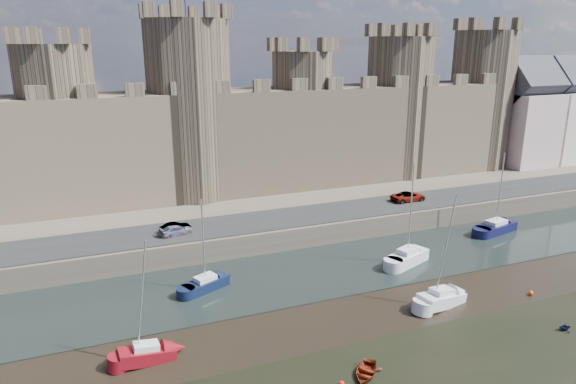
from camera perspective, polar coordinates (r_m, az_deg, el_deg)
name	(u,v)px	position (r m, az deg, el deg)	size (l,w,h in m)	color
water_channel	(227,287)	(50.57, -6.85, -10.40)	(160.00, 12.00, 0.08)	black
quay	(168,183)	(83.43, -13.24, 0.98)	(160.00, 60.00, 2.50)	#4C443A
road	(203,229)	(58.55, -9.45, -4.03)	(160.00, 7.00, 0.10)	black
castle	(172,129)	(69.54, -12.81, 6.80)	(108.50, 11.00, 29.00)	#42382B
car_1	(176,228)	(57.91, -12.38, -3.88)	(1.19, 3.42, 1.13)	gray
car_2	(177,230)	(57.18, -12.28, -4.17)	(1.51, 3.72, 1.08)	gray
car_3	(409,197)	(69.33, 13.25, -0.49)	(2.18, 4.72, 1.31)	gray
sailboat_1	(205,283)	(49.95, -9.17, -9.97)	(4.80, 3.43, 8.98)	black
sailboat_2	(408,256)	(56.17, 13.15, -6.99)	(5.52, 3.76, 11.11)	silver
sailboat_3	(496,227)	(68.45, 22.09, -3.60)	(6.07, 3.42, 10.03)	black
sailboat_4	(147,353)	(40.86, -15.44, -16.86)	(4.19, 1.90, 9.54)	maroon
sailboat_5	(441,298)	(48.72, 16.65, -11.18)	(5.11, 2.91, 10.39)	silver
dinghy_4	(366,372)	(38.75, 8.62, -19.17)	(2.03, 0.59, 2.85)	maroon
dinghy_7	(565,327)	(48.89, 28.43, -13.08)	(0.98, 0.60, 1.14)	black
buoy_1	(342,384)	(37.65, 5.97, -20.43)	(0.41, 0.41, 0.41)	#FF180B
buoy_3	(531,293)	(53.67, 25.37, -10.11)	(0.45, 0.45, 0.45)	#FF480B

